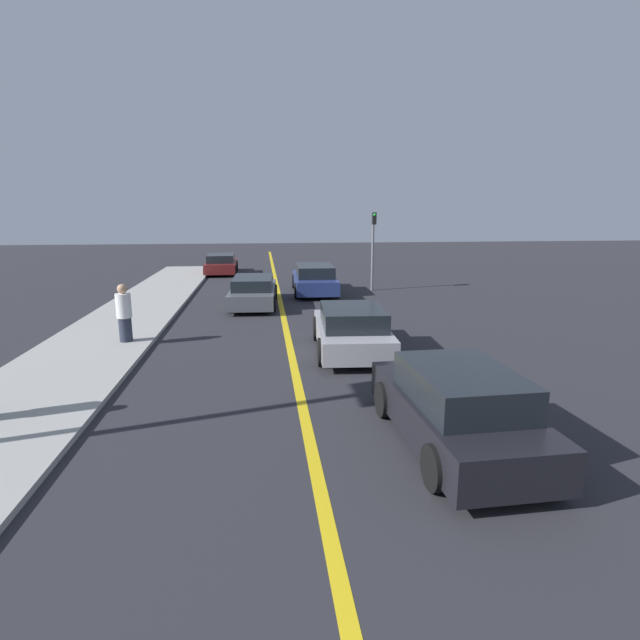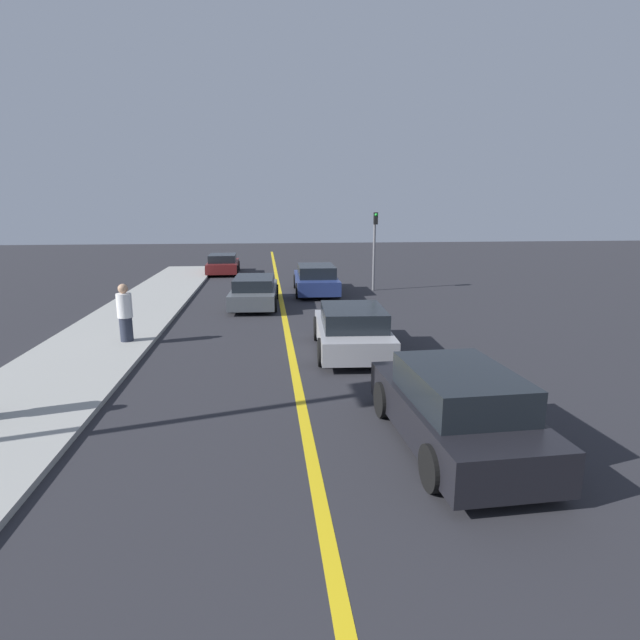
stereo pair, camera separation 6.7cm
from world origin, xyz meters
name	(u,v)px [view 1 (the left image)]	position (x,y,z in m)	size (l,w,h in m)	color
road_center_line	(285,325)	(0.00, 18.00, 0.00)	(0.20, 60.00, 0.01)	gold
sidewalk_left	(114,330)	(-5.43, 17.75, 0.06)	(3.06, 35.50, 0.12)	#9E9E99
car_near_right_lane	(456,408)	(2.34, 9.00, 0.65)	(1.96, 4.16, 1.36)	black
car_ahead_center	(352,330)	(1.64, 14.63, 0.62)	(2.14, 4.17, 1.26)	#9E9EA3
car_far_distant	(253,291)	(-1.09, 21.75, 0.57)	(2.02, 4.74, 1.17)	#4C5156
car_parked_left_lot	(314,279)	(1.67, 24.53, 0.64)	(2.06, 4.75, 1.31)	navy
car_oncoming_far	(221,264)	(-3.16, 32.27, 0.57)	(1.95, 4.25, 1.17)	maroon
pedestrian_far_standing	(124,313)	(-4.62, 16.05, 0.93)	(0.42, 0.42, 1.64)	#282D3D
traffic_light	(373,243)	(4.49, 24.93, 2.27)	(0.18, 0.40, 3.66)	slate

